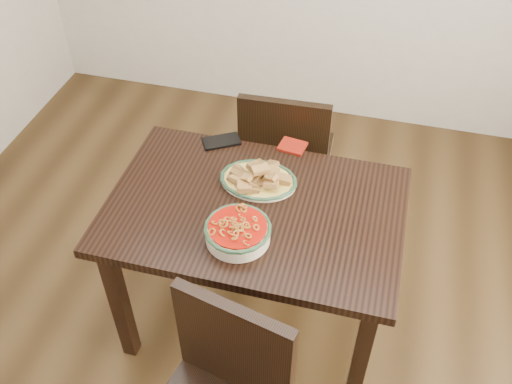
% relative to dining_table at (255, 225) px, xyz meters
% --- Properties ---
extents(floor, '(3.50, 3.50, 0.00)m').
position_rel_dining_table_xyz_m(floor, '(-0.12, 0.00, -0.65)').
color(floor, '#332210').
rests_on(floor, ground).
extents(dining_table, '(1.15, 0.76, 0.75)m').
position_rel_dining_table_xyz_m(dining_table, '(0.00, 0.00, 0.00)').
color(dining_table, black).
rests_on(dining_table, ground).
extents(chair_far, '(0.44, 0.44, 0.89)m').
position_rel_dining_table_xyz_m(chair_far, '(-0.01, 0.63, -0.15)').
color(chair_far, black).
rests_on(chair_far, ground).
extents(fish_plate, '(0.31, 0.24, 0.11)m').
position_rel_dining_table_xyz_m(fish_plate, '(-0.02, 0.14, 0.15)').
color(fish_plate, beige).
rests_on(fish_plate, dining_table).
extents(noodle_bowl, '(0.25, 0.25, 0.08)m').
position_rel_dining_table_xyz_m(noodle_bowl, '(-0.02, -0.17, 0.15)').
color(noodle_bowl, beige).
rests_on(noodle_bowl, dining_table).
extents(smartphone, '(0.18, 0.16, 0.01)m').
position_rel_dining_table_xyz_m(smartphone, '(-0.24, 0.35, 0.11)').
color(smartphone, black).
rests_on(smartphone, dining_table).
extents(napkin, '(0.12, 0.11, 0.01)m').
position_rel_dining_table_xyz_m(napkin, '(0.07, 0.39, 0.11)').
color(napkin, maroon).
rests_on(napkin, dining_table).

